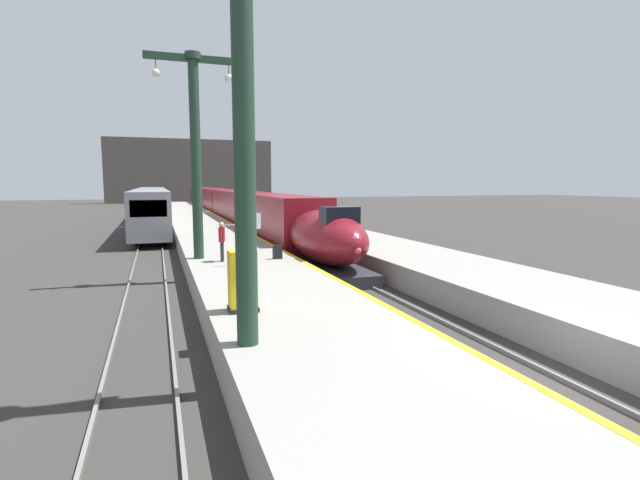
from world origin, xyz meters
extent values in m
plane|color=#33302D|center=(0.00, 0.00, 0.00)|extent=(260.00, 260.00, 0.00)
cube|color=gray|center=(-4.05, 24.75, 0.53)|extent=(4.80, 110.00, 1.05)
cube|color=gray|center=(4.05, 24.75, 0.53)|extent=(4.80, 110.00, 1.05)
cube|color=yellow|center=(-1.77, 24.75, 1.05)|extent=(0.20, 107.80, 0.01)
cube|color=slate|center=(-0.75, 27.50, 0.06)|extent=(0.08, 110.00, 0.12)
cube|color=slate|center=(0.75, 27.50, 0.06)|extent=(0.08, 110.00, 0.12)
cube|color=slate|center=(-8.85, 27.50, 0.06)|extent=(0.08, 110.00, 0.12)
cube|color=slate|center=(-7.35, 27.50, 0.06)|extent=(0.08, 110.00, 0.12)
ellipsoid|color=maroon|center=(0.00, 13.34, 1.83)|extent=(2.78, 7.79, 2.56)
cube|color=#28282D|center=(0.00, 12.95, 0.28)|extent=(2.46, 6.62, 0.55)
cube|color=black|center=(0.00, 11.59, 2.90)|extent=(1.59, 1.00, 0.90)
sphere|color=#F24C4C|center=(0.00, 9.53, 1.68)|extent=(0.28, 0.28, 0.28)
cube|color=maroon|center=(0.00, 22.68, 2.08)|extent=(2.90, 14.00, 3.05)
cube|color=black|center=(-1.42, 22.68, 2.62)|extent=(0.04, 11.90, 0.80)
cube|color=black|center=(1.42, 22.68, 2.62)|extent=(0.04, 11.90, 0.80)
cube|color=silver|center=(0.00, 22.68, 0.80)|extent=(2.92, 13.30, 0.24)
cube|color=black|center=(0.00, 18.20, 0.28)|extent=(2.03, 2.20, 0.56)
cube|color=black|center=(0.00, 27.16, 0.28)|extent=(2.03, 2.20, 0.56)
cube|color=maroon|center=(0.00, 39.28, 2.08)|extent=(2.90, 18.00, 3.05)
cube|color=black|center=(-1.42, 39.28, 2.62)|extent=(0.04, 15.84, 0.80)
cube|color=black|center=(1.42, 39.28, 2.62)|extent=(0.04, 15.84, 0.80)
cube|color=black|center=(0.00, 33.16, 0.28)|extent=(2.03, 2.20, 0.56)
cube|color=black|center=(0.00, 45.40, 0.28)|extent=(2.03, 2.20, 0.56)
cube|color=maroon|center=(0.00, 57.88, 2.08)|extent=(2.90, 18.00, 3.05)
cube|color=black|center=(-1.42, 57.88, 2.62)|extent=(0.04, 15.84, 0.80)
cube|color=black|center=(1.42, 57.88, 2.62)|extent=(0.04, 15.84, 0.80)
cube|color=black|center=(0.00, 51.76, 0.28)|extent=(2.03, 2.20, 0.56)
cube|color=black|center=(0.00, 64.00, 0.28)|extent=(2.03, 2.20, 0.56)
cube|color=maroon|center=(0.00, 76.48, 2.08)|extent=(2.90, 18.00, 3.05)
cube|color=black|center=(-1.42, 76.48, 2.62)|extent=(0.04, 15.84, 0.80)
cube|color=black|center=(1.42, 76.48, 2.62)|extent=(0.04, 15.84, 0.80)
cube|color=black|center=(0.00, 70.36, 0.28)|extent=(2.03, 2.20, 0.56)
cube|color=black|center=(0.00, 82.60, 0.28)|extent=(2.03, 2.20, 0.56)
cube|color=gray|center=(-8.10, 33.54, 2.15)|extent=(2.85, 18.00, 3.30)
cube|color=black|center=(-8.10, 24.58, 2.75)|extent=(2.28, 0.08, 1.10)
cube|color=black|center=(-9.49, 33.54, 2.65)|extent=(0.04, 15.30, 0.90)
cube|color=black|center=(-6.71, 33.54, 2.65)|extent=(0.04, 15.30, 0.90)
cube|color=black|center=(-8.10, 27.78, 0.26)|extent=(2.00, 2.00, 0.52)
cube|color=black|center=(-8.10, 39.30, 0.26)|extent=(2.00, 2.00, 0.52)
cube|color=gray|center=(-8.10, 52.14, 2.15)|extent=(2.85, 18.00, 3.30)
cylinder|color=#1E3828|center=(-5.90, 1.79, 5.36)|extent=(0.44, 0.44, 8.62)
cylinder|color=#1E3828|center=(-5.90, 13.65, 5.46)|extent=(0.44, 0.44, 8.82)
cylinder|color=#1E3828|center=(-5.90, 13.65, 9.72)|extent=(0.68, 0.68, 0.30)
cube|color=#1E3828|center=(-5.90, 13.65, 9.62)|extent=(4.00, 0.24, 0.28)
cylinder|color=#1E3828|center=(-7.40, 13.65, 9.27)|extent=(0.03, 0.03, 0.60)
sphere|color=#EFEACC|center=(-7.40, 13.65, 8.92)|extent=(0.36, 0.36, 0.36)
cylinder|color=#1E3828|center=(-4.40, 13.65, 9.27)|extent=(0.03, 0.03, 0.60)
sphere|color=#EFEACC|center=(-4.40, 13.65, 8.92)|extent=(0.36, 0.36, 0.36)
cylinder|color=#23232D|center=(-5.00, 12.56, 1.48)|extent=(0.13, 0.13, 0.85)
cylinder|color=#23232D|center=(-5.05, 12.40, 1.48)|extent=(0.13, 0.13, 0.85)
cube|color=maroon|center=(-5.02, 12.48, 2.21)|extent=(0.31, 0.42, 0.62)
cylinder|color=maroon|center=(-4.96, 12.71, 2.16)|extent=(0.09, 0.09, 0.58)
cylinder|color=maroon|center=(-5.09, 12.25, 2.16)|extent=(0.09, 0.09, 0.58)
sphere|color=tan|center=(-5.02, 12.48, 2.63)|extent=(0.22, 0.22, 0.22)
cube|color=black|center=(-2.63, 12.37, 1.35)|extent=(0.40, 0.22, 0.60)
cylinder|color=#262628|center=(-2.73, 12.37, 1.83)|extent=(0.02, 0.02, 0.36)
cylinder|color=#262628|center=(-2.53, 12.37, 1.83)|extent=(0.02, 0.02, 0.36)
cube|color=#262628|center=(-2.63, 12.37, 2.02)|extent=(0.22, 0.03, 0.02)
cube|color=yellow|center=(-5.55, 4.36, 1.85)|extent=(0.70, 0.56, 1.60)
cube|color=black|center=(-5.55, 4.08, 2.20)|extent=(0.40, 0.02, 0.32)
cube|color=black|center=(-5.55, 4.36, 1.11)|extent=(0.76, 0.62, 0.12)
cylinder|color=maroon|center=(-4.06, 11.19, 2.05)|extent=(0.10, 0.10, 2.00)
cube|color=white|center=(-4.06, 11.19, 2.85)|extent=(0.90, 0.06, 0.64)
cube|color=#4C4742|center=(0.00, 102.00, 7.00)|extent=(36.00, 2.00, 14.00)
camera|label=1|loc=(-7.59, -7.68, 4.39)|focal=26.46mm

